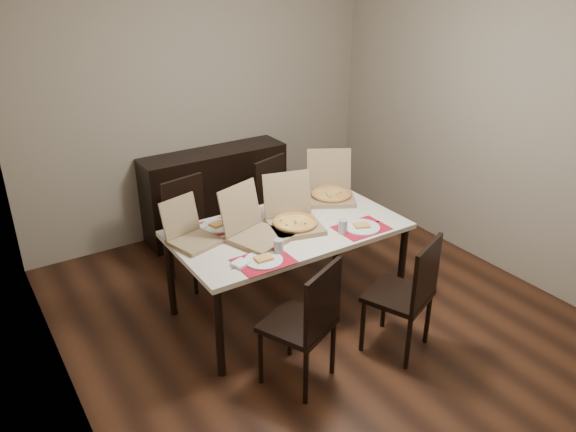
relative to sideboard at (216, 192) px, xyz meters
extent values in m
cube|color=#412314|center=(0.00, -1.78, -0.46)|extent=(3.80, 4.00, 0.02)
cube|color=gray|center=(0.00, 0.23, 0.85)|extent=(3.80, 0.02, 2.60)
cube|color=gray|center=(-1.91, -1.78, 0.85)|extent=(0.02, 4.00, 2.60)
cube|color=gray|center=(1.91, -1.78, 0.85)|extent=(0.02, 4.00, 2.60)
cube|color=black|center=(0.00, 0.00, 0.00)|extent=(1.50, 0.40, 0.90)
cube|color=beige|center=(-0.14, -1.62, 0.28)|extent=(1.80, 1.00, 0.04)
cylinder|color=black|center=(-0.98, -2.06, -0.10)|extent=(0.06, 0.06, 0.71)
cylinder|color=black|center=(0.70, -2.06, -0.10)|extent=(0.06, 0.06, 0.71)
cylinder|color=black|center=(-0.98, -1.18, -0.10)|extent=(0.06, 0.06, 0.71)
cylinder|color=black|center=(0.70, -1.18, -0.10)|extent=(0.06, 0.06, 0.71)
cube|color=black|center=(-0.55, -2.37, 0.00)|extent=(0.55, 0.55, 0.04)
cube|color=black|center=(-0.48, -2.55, 0.25)|extent=(0.40, 0.20, 0.46)
cylinder|color=black|center=(-0.65, -2.61, -0.24)|extent=(0.04, 0.04, 0.43)
cylinder|color=black|center=(-0.32, -2.46, -0.24)|extent=(0.04, 0.04, 0.43)
cylinder|color=black|center=(-0.79, -2.28, -0.24)|extent=(0.04, 0.04, 0.43)
cylinder|color=black|center=(-0.46, -2.13, -0.24)|extent=(0.04, 0.04, 0.43)
cube|color=black|center=(0.25, -2.48, 0.00)|extent=(0.55, 0.55, 0.04)
cube|color=black|center=(0.33, -2.65, 0.25)|extent=(0.40, 0.19, 0.46)
cylinder|color=black|center=(0.16, -2.71, -0.24)|extent=(0.04, 0.04, 0.43)
cylinder|color=black|center=(0.49, -2.57, -0.24)|extent=(0.04, 0.04, 0.43)
cylinder|color=black|center=(0.02, -2.38, -0.24)|extent=(0.04, 0.04, 0.43)
cylinder|color=black|center=(0.35, -2.24, -0.24)|extent=(0.04, 0.04, 0.43)
cube|color=black|center=(-0.56, -0.79, 0.00)|extent=(0.49, 0.49, 0.04)
cube|color=black|center=(-0.60, -0.60, 0.25)|extent=(0.42, 0.11, 0.46)
cylinder|color=black|center=(-0.42, -0.58, -0.24)|extent=(0.04, 0.04, 0.43)
cylinder|color=black|center=(-0.77, -0.65, -0.24)|extent=(0.04, 0.04, 0.43)
cylinder|color=black|center=(-0.35, -0.93, -0.24)|extent=(0.04, 0.04, 0.43)
cylinder|color=black|center=(-0.70, -1.00, -0.24)|extent=(0.04, 0.04, 0.43)
cube|color=black|center=(0.38, -0.75, 0.00)|extent=(0.53, 0.53, 0.04)
cube|color=black|center=(0.32, -0.57, 0.25)|extent=(0.41, 0.16, 0.46)
cylinder|color=black|center=(0.50, -0.52, -0.24)|extent=(0.04, 0.04, 0.43)
cylinder|color=black|center=(0.15, -0.63, -0.24)|extent=(0.04, 0.04, 0.43)
cylinder|color=black|center=(0.61, -0.87, -0.24)|extent=(0.04, 0.04, 0.43)
cylinder|color=black|center=(0.26, -0.98, -0.24)|extent=(0.04, 0.04, 0.43)
cube|color=#B40C25|center=(-0.58, -1.98, 0.30)|extent=(0.40, 0.30, 0.00)
cylinder|color=white|center=(-0.58, -1.98, 0.31)|extent=(0.27, 0.27, 0.01)
cube|color=#F9ED7C|center=(-0.58, -1.98, 0.33)|extent=(0.13, 0.10, 0.02)
cylinder|color=#9EA0A9|center=(-0.43, -1.94, 0.36)|extent=(0.07, 0.07, 0.11)
cube|color=#B2B2B7|center=(-0.73, -1.94, 0.30)|extent=(0.20, 0.04, 0.00)
cube|color=white|center=(-0.74, -1.94, 0.31)|extent=(0.13, 0.13, 0.02)
cube|color=#B40C25|center=(0.33, -1.94, 0.30)|extent=(0.40, 0.30, 0.00)
cylinder|color=white|center=(0.33, -1.94, 0.31)|extent=(0.29, 0.29, 0.01)
cube|color=#F9ED7C|center=(0.33, -1.94, 0.33)|extent=(0.15, 0.13, 0.02)
cylinder|color=#9EA0A9|center=(0.16, -1.93, 0.36)|extent=(0.07, 0.07, 0.11)
cube|color=#B2B2B7|center=(0.44, -1.93, 0.30)|extent=(0.20, 0.04, 0.00)
cube|color=#B40C25|center=(-0.60, -1.31, 0.30)|extent=(0.40, 0.30, 0.00)
cylinder|color=white|center=(-0.60, -1.31, 0.31)|extent=(0.27, 0.27, 0.01)
cube|color=#F9ED7C|center=(-0.60, -1.31, 0.33)|extent=(0.14, 0.11, 0.02)
cylinder|color=#9EA0A9|center=(-0.45, -1.30, 0.36)|extent=(0.07, 0.07, 0.11)
cube|color=#B2B2B7|center=(-0.73, -1.26, 0.30)|extent=(0.20, 0.04, 0.00)
cube|color=white|center=(-0.76, -1.27, 0.31)|extent=(0.13, 0.13, 0.02)
cube|color=#B40C25|center=(0.29, -1.26, 0.30)|extent=(0.40, 0.30, 0.00)
cylinder|color=white|center=(0.29, -1.26, 0.31)|extent=(0.23, 0.23, 0.01)
cube|color=#F9ED7C|center=(0.29, -1.26, 0.33)|extent=(0.15, 0.13, 0.02)
cylinder|color=#9EA0A9|center=(0.16, -1.30, 0.36)|extent=(0.07, 0.07, 0.11)
cube|color=#B2B2B7|center=(0.48, -1.28, 0.30)|extent=(0.20, 0.04, 0.00)
cube|color=white|center=(-0.13, -1.69, 0.31)|extent=(0.16, 0.15, 0.02)
cube|color=#866E4D|center=(-0.11, -1.66, 0.32)|extent=(0.47, 0.47, 0.04)
cube|color=#866E4D|center=(-0.06, -1.47, 0.52)|extent=(0.40, 0.18, 0.35)
cylinder|color=#F9ED7C|center=(-0.11, -1.66, 0.35)|extent=(0.40, 0.40, 0.02)
cube|color=#866E4D|center=(0.47, -1.36, 0.32)|extent=(0.53, 0.53, 0.04)
cube|color=#866E4D|center=(0.57, -1.19, 0.52)|extent=(0.38, 0.27, 0.35)
cylinder|color=#F9ED7C|center=(0.47, -1.36, 0.35)|extent=(0.46, 0.46, 0.02)
cube|color=#866E4D|center=(-0.87, -1.47, 0.32)|extent=(0.39, 0.39, 0.03)
cube|color=#866E4D|center=(-0.91, -1.32, 0.48)|extent=(0.32, 0.16, 0.29)
cube|color=#866E4D|center=(-0.44, -1.69, 0.32)|extent=(0.49, 0.49, 0.04)
cube|color=#866E4D|center=(-0.50, -1.50, 0.52)|extent=(0.40, 0.20, 0.35)
cylinder|color=black|center=(-0.46, -1.49, 0.31)|extent=(0.24, 0.24, 0.01)
cylinder|color=gold|center=(-0.46, -1.49, 0.32)|extent=(0.22, 0.22, 0.02)
imported|color=white|center=(-0.03, -1.48, 0.32)|extent=(0.13, 0.13, 0.03)
cylinder|color=silver|center=(-0.98, -1.27, 0.41)|extent=(0.09, 0.09, 0.23)
cylinder|color=#B30908|center=(-0.98, -1.27, 0.41)|extent=(0.09, 0.09, 0.08)
cylinder|color=#B30908|center=(-0.98, -1.27, 0.55)|extent=(0.03, 0.03, 0.04)
camera|label=1|loc=(-2.28, -4.94, 2.24)|focal=35.00mm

